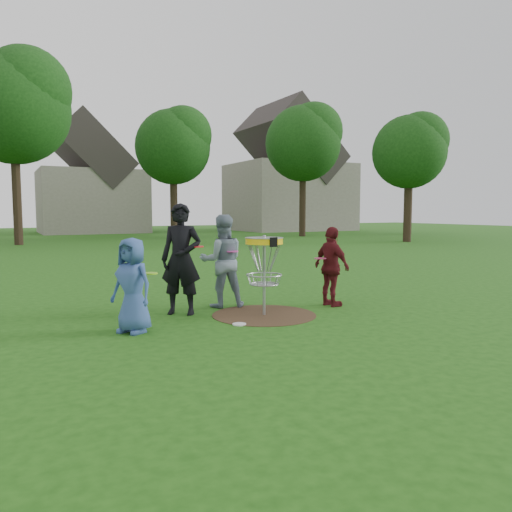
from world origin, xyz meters
name	(u,v)px	position (x,y,z in m)	size (l,w,h in m)	color
ground	(264,315)	(0.00, 0.00, 0.00)	(100.00, 100.00, 0.00)	#19470F
dirt_patch	(264,315)	(0.00, 0.00, 0.00)	(1.80, 1.80, 0.01)	#47331E
player_blue	(132,285)	(-2.30, -0.18, 0.70)	(0.69, 0.45, 1.40)	#334F8C
player_black	(181,259)	(-1.23, 0.74, 0.96)	(0.70, 0.46, 1.93)	black
player_grey	(222,261)	(-0.33, 1.02, 0.86)	(0.84, 0.65, 1.72)	gray
player_maroon	(332,267)	(1.52, 0.13, 0.75)	(0.88, 0.37, 1.50)	#581419
disc_on_grass	(239,324)	(-0.70, -0.47, 0.01)	(0.22, 0.22, 0.02)	silver
disc_golf_basket	(264,256)	(0.00, 0.00, 1.02)	(0.66, 0.67, 1.38)	#9EA0A5
held_discs	(229,257)	(-0.51, 0.33, 1.01)	(3.48, 1.13, 0.34)	#8CD617
tree_row	(86,127)	(0.44, 20.67, 6.21)	(51.20, 17.42, 9.90)	#38281C
house_row	(119,181)	(4.78, 33.07, 4.14)	(44.50, 10.65, 11.62)	gray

